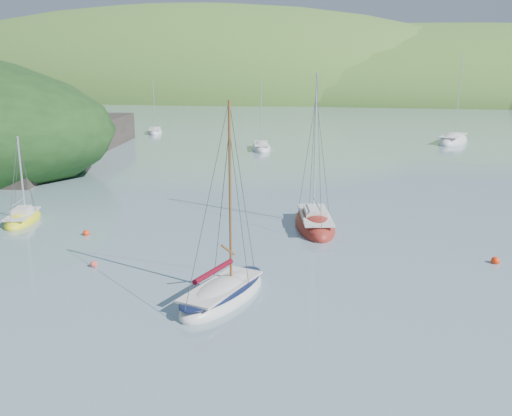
% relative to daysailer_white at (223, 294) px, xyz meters
% --- Properties ---
extents(ground, '(700.00, 700.00, 0.00)m').
position_rel_daysailer_white_xyz_m(ground, '(-1.19, -0.72, -0.22)').
color(ground, '#72919E').
rests_on(ground, ground).
extents(shoreline_hills, '(690.00, 135.00, 56.00)m').
position_rel_daysailer_white_xyz_m(shoreline_hills, '(-10.85, 171.70, -0.22)').
color(shoreline_hills, '#38742C').
rests_on(shoreline_hills, ground).
extents(daysailer_white, '(3.73, 6.50, 9.43)m').
position_rel_daysailer_white_xyz_m(daysailer_white, '(0.00, 0.00, 0.00)').
color(daysailer_white, silver).
rests_on(daysailer_white, ground).
extents(sloop_red, '(4.11, 7.54, 10.59)m').
position_rel_daysailer_white_xyz_m(sloop_red, '(2.49, 12.48, -0.01)').
color(sloop_red, maroon).
rests_on(sloop_red, ground).
extents(sailboat_yellow, '(3.04, 4.98, 6.18)m').
position_rel_daysailer_white_xyz_m(sailboat_yellow, '(-16.67, 9.23, -0.05)').
color(sailboat_yellow, yellow).
rests_on(sailboat_yellow, ground).
extents(distant_sloop_a, '(3.89, 6.86, 9.27)m').
position_rel_daysailer_white_xyz_m(distant_sloop_a, '(-8.35, 44.55, -0.05)').
color(distant_sloop_a, silver).
rests_on(distant_sloop_a, ground).
extents(distant_sloop_b, '(5.68, 9.18, 12.36)m').
position_rel_daysailer_white_xyz_m(distant_sloop_b, '(15.02, 56.25, -0.01)').
color(distant_sloop_b, silver).
rests_on(distant_sloop_b, ground).
extents(distant_sloop_c, '(3.99, 6.24, 8.40)m').
position_rel_daysailer_white_xyz_m(distant_sloop_c, '(-27.59, 57.09, -0.06)').
color(distant_sloop_c, silver).
rests_on(distant_sloop_c, ground).
extents(mooring_buoys, '(24.15, 8.64, 0.49)m').
position_rel_daysailer_white_xyz_m(mooring_buoys, '(0.34, 4.07, -0.10)').
color(mooring_buoys, gold).
rests_on(mooring_buoys, ground).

